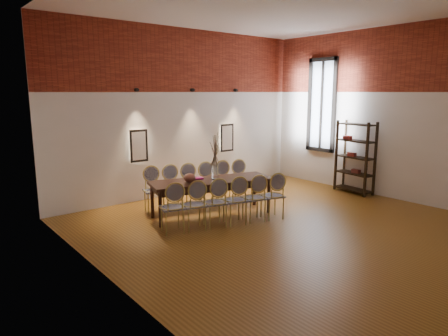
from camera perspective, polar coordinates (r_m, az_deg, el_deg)
floor at (r=7.68m, az=9.36°, el=-8.43°), size 7.00×7.00×0.02m
ceiling at (r=7.41m, az=10.38°, el=22.38°), size 7.00×7.00×0.02m
wall_back at (r=9.97m, az=-5.87°, el=7.86°), size 7.00×0.10×4.00m
wall_left at (r=5.16m, az=-17.13°, el=4.76°), size 0.10×7.00×4.00m
wall_right at (r=10.22m, az=23.14°, el=7.13°), size 0.10×7.00×4.00m
brick_band_back at (r=9.92m, az=-5.78°, el=15.07°), size 7.00×0.02×1.50m
brick_band_left at (r=5.22m, az=-17.18°, el=18.60°), size 0.02×7.00×1.50m
brick_band_right at (r=10.17m, az=23.48°, el=14.15°), size 0.02×7.00×1.50m
niche_left at (r=9.29m, az=-12.16°, el=3.13°), size 0.36×0.06×0.66m
niche_right at (r=10.71m, az=0.32°, el=4.36°), size 0.36×0.06×0.66m
spot_fixture_left at (r=9.19m, az=-12.38°, el=10.86°), size 0.08×0.10×0.08m
spot_fixture_mid at (r=9.96m, az=-4.53°, el=11.04°), size 0.08×0.10×0.08m
spot_fixture_right at (r=10.82m, az=1.68°, el=11.05°), size 0.08×0.10×0.08m
window_glass at (r=11.21m, az=13.84°, el=8.69°), size 0.02×0.78×2.38m
window_frame at (r=11.20m, az=13.77°, el=8.69°), size 0.08×0.90×2.50m
window_mullion at (r=11.20m, az=13.77°, el=8.69°), size 0.06×0.06×2.40m
dining_table at (r=8.20m, az=-1.77°, el=-4.23°), size 2.60×1.44×0.75m
chair_near_a at (r=7.24m, az=-7.41°, el=-5.59°), size 0.54×0.54×0.94m
chair_near_b at (r=7.35m, az=-4.31°, el=-5.26°), size 0.54×0.54×0.94m
chair_near_c at (r=7.49m, az=-1.32°, el=-4.93°), size 0.54×0.54×0.94m
chair_near_d at (r=7.65m, az=1.56°, el=-4.59°), size 0.54×0.54×0.94m
chair_near_e at (r=7.83m, az=4.30°, el=-4.26°), size 0.54×0.54×0.94m
chair_near_f at (r=8.03m, az=6.92°, el=-3.94°), size 0.54×0.54×0.94m
chair_far_a at (r=8.50m, az=-9.98°, el=-3.19°), size 0.54×0.54×0.94m
chair_far_b at (r=8.61m, az=-7.30°, el=-2.94°), size 0.54×0.54×0.94m
chair_far_c at (r=8.73m, az=-4.69°, el=-2.70°), size 0.54×0.54×0.94m
chair_far_d at (r=8.86m, az=-2.16°, el=-2.46°), size 0.54×0.54×0.94m
chair_far_e at (r=9.02m, az=0.28°, el=-2.22°), size 0.54×0.54×0.94m
chair_far_f at (r=9.19m, az=2.64°, el=-1.99°), size 0.54×0.54×0.94m
vase at (r=8.11m, az=-1.28°, el=-0.59°), size 0.14×0.14×0.30m
dried_branches at (r=8.03m, az=-1.29°, el=2.56°), size 0.50×0.50×0.70m
bowl at (r=7.88m, az=-4.92°, el=-1.40°), size 0.24×0.24×0.18m
book at (r=8.18m, az=-3.99°, el=-1.48°), size 0.30×0.24×0.03m
shelving_rack at (r=10.49m, az=18.22°, el=1.47°), size 0.51×1.04×1.80m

